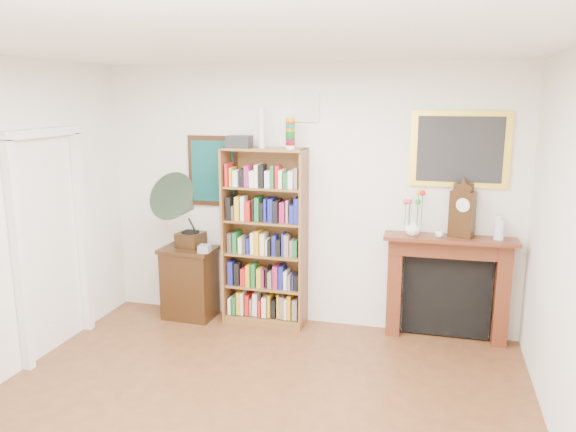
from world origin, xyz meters
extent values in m
cube|color=white|center=(0.00, 0.00, 2.80)|extent=(4.50, 5.00, 0.01)
cube|color=white|center=(0.00, 2.50, 1.40)|extent=(4.50, 0.01, 2.80)
cube|color=white|center=(-2.21, 0.73, 1.05)|extent=(0.08, 0.08, 2.10)
cube|color=white|center=(-2.21, 1.67, 1.05)|extent=(0.08, 0.08, 2.10)
cube|color=white|center=(-2.21, 1.20, 2.13)|extent=(0.08, 1.02, 0.08)
cube|color=black|center=(-1.05, 2.48, 1.65)|extent=(0.58, 0.03, 0.78)
cube|color=#104D4C|center=(-1.05, 2.46, 1.65)|extent=(0.50, 0.01, 0.67)
cube|color=white|center=(0.00, 2.48, 2.35)|extent=(0.26, 0.03, 0.30)
cube|color=silver|center=(0.00, 2.46, 2.35)|extent=(0.22, 0.01, 0.26)
cube|color=gold|center=(1.55, 2.48, 1.95)|extent=(0.95, 0.03, 0.75)
cube|color=#262628|center=(1.55, 2.46, 1.95)|extent=(0.82, 0.01, 0.65)
cube|color=brown|center=(-0.84, 2.32, 0.97)|extent=(0.04, 0.31, 1.93)
cube|color=brown|center=(0.02, 2.32, 0.97)|extent=(0.04, 0.31, 1.93)
cube|color=brown|center=(-0.41, 2.32, 1.92)|extent=(0.90, 0.34, 0.03)
cube|color=brown|center=(-0.41, 2.32, 0.04)|extent=(0.90, 0.34, 0.08)
cube|color=brown|center=(-0.41, 2.47, 0.97)|extent=(0.89, 0.04, 1.93)
cube|color=brown|center=(-0.41, 2.32, 0.42)|extent=(0.84, 0.32, 0.02)
cube|color=brown|center=(-0.41, 2.32, 0.78)|extent=(0.84, 0.32, 0.02)
cube|color=brown|center=(-0.41, 2.32, 1.15)|extent=(0.84, 0.32, 0.02)
cube|color=brown|center=(-0.41, 2.32, 1.52)|extent=(0.84, 0.32, 0.02)
cube|color=black|center=(-1.28, 2.26, 0.41)|extent=(0.61, 0.46, 0.81)
cube|color=#4B1C11|center=(0.98, 2.38, 0.53)|extent=(0.15, 0.20, 1.06)
cube|color=#4B1C11|center=(2.04, 2.38, 0.53)|extent=(0.15, 0.20, 1.06)
cube|color=#4B1C11|center=(1.51, 2.38, 0.97)|extent=(1.20, 0.22, 0.17)
cube|color=#4B1C11|center=(1.51, 2.35, 1.07)|extent=(1.30, 0.34, 0.04)
cube|color=black|center=(1.51, 2.44, 0.44)|extent=(0.87, 0.09, 0.84)
cube|color=black|center=(-1.28, 2.32, 0.89)|extent=(0.30, 0.30, 0.16)
cylinder|color=black|center=(-1.28, 2.32, 0.98)|extent=(0.23, 0.23, 0.01)
cone|color=#2A3D2E|center=(-1.28, 2.16, 1.34)|extent=(0.63, 0.74, 0.69)
cube|color=#A8A9B4|center=(-1.04, 2.14, 0.85)|extent=(0.13, 0.13, 0.08)
cube|color=black|center=(1.61, 2.37, 1.32)|extent=(0.26, 0.21, 0.46)
cylinder|color=white|center=(1.61, 2.31, 1.43)|extent=(0.13, 0.07, 0.14)
cube|color=black|center=(1.61, 2.37, 1.59)|extent=(0.20, 0.16, 0.08)
imported|color=white|center=(1.14, 2.33, 1.18)|extent=(0.18, 0.18, 0.17)
imported|color=white|center=(1.40, 2.31, 1.13)|extent=(0.11, 0.11, 0.07)
cylinder|color=silver|center=(1.95, 2.36, 1.21)|extent=(0.07, 0.07, 0.24)
cylinder|color=silver|center=(1.97, 2.35, 1.19)|extent=(0.06, 0.06, 0.20)
camera|label=1|loc=(1.32, -3.28, 2.46)|focal=35.00mm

